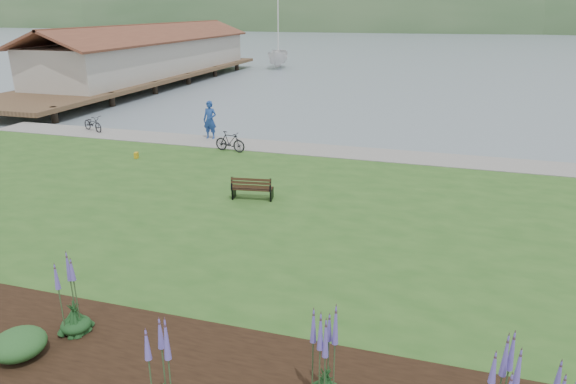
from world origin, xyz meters
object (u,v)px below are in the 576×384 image
object	(u,v)px
person	(210,117)
bicycle_a	(93,123)
park_bench	(252,188)
sailboat	(278,68)

from	to	relation	value
person	bicycle_a	size ratio (longest dim) A/B	1.37
person	bicycle_a	distance (m)	6.94
park_bench	sailboat	world-z (taller)	sailboat
park_bench	person	distance (m)	9.36
park_bench	bicycle_a	xyz separation A→B (m)	(-12.10, 7.45, 0.00)
person	bicycle_a	xyz separation A→B (m)	(-6.90, -0.30, -0.71)
park_bench	bicycle_a	world-z (taller)	park_bench
park_bench	person	bearing A→B (deg)	115.64
sailboat	bicycle_a	bearing A→B (deg)	-98.16
park_bench	sailboat	bearing A→B (deg)	98.49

